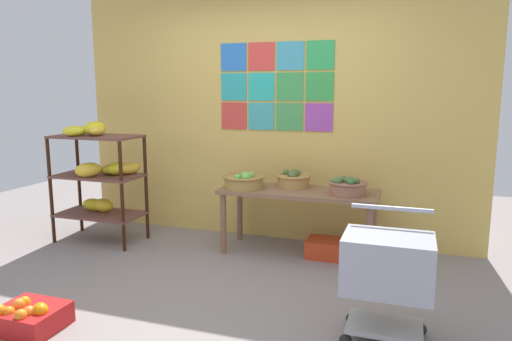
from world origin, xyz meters
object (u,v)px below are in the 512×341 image
(fruit_basket_back_left, at_px, (244,181))
(shopping_cart, at_px, (387,268))
(fruit_basket_left, at_px, (348,186))
(produce_crate_under_table, at_px, (331,249))
(fruit_basket_back_right, at_px, (293,179))
(orange_crate_foreground, at_px, (30,316))
(banana_shelf_unit, at_px, (100,171))
(display_table, at_px, (299,198))

(fruit_basket_back_left, height_order, shopping_cart, shopping_cart)
(fruit_basket_left, height_order, produce_crate_under_table, fruit_basket_left)
(shopping_cart, bearing_deg, fruit_basket_left, 102.05)
(fruit_basket_back_right, bearing_deg, shopping_cart, -57.08)
(fruit_basket_back_left, relative_size, orange_crate_foreground, 0.95)
(fruit_basket_back_right, height_order, fruit_basket_back_left, fruit_basket_back_right)
(banana_shelf_unit, distance_m, fruit_basket_back_right, 2.01)
(orange_crate_foreground, xyz_separation_m, shopping_cart, (2.25, 0.61, 0.39))
(banana_shelf_unit, distance_m, display_table, 2.09)
(shopping_cart, bearing_deg, orange_crate_foreground, -170.74)
(produce_crate_under_table, relative_size, orange_crate_foreground, 1.07)
(fruit_basket_back_right, bearing_deg, display_table, -53.09)
(display_table, bearing_deg, fruit_basket_back_right, 126.91)
(display_table, bearing_deg, shopping_cart, -57.40)
(produce_crate_under_table, xyz_separation_m, shopping_cart, (0.58, -1.41, 0.40))
(produce_crate_under_table, relative_size, shopping_cart, 0.55)
(fruit_basket_back_right, xyz_separation_m, produce_crate_under_table, (0.41, -0.12, -0.63))
(fruit_basket_back_left, distance_m, produce_crate_under_table, 1.06)
(fruit_basket_back_left, bearing_deg, fruit_basket_left, 1.59)
(display_table, height_order, shopping_cart, shopping_cart)
(fruit_basket_back_right, xyz_separation_m, fruit_basket_left, (0.55, -0.18, -0.00))
(fruit_basket_back_right, xyz_separation_m, shopping_cart, (0.99, -1.52, -0.23))
(fruit_basket_back_left, relative_size, shopping_cart, 0.49)
(fruit_basket_left, relative_size, produce_crate_under_table, 0.78)
(orange_crate_foreground, distance_m, shopping_cart, 2.36)
(produce_crate_under_table, xyz_separation_m, orange_crate_foreground, (-1.67, -2.01, 0.01))
(fruit_basket_back_right, relative_size, orange_crate_foreground, 0.80)
(banana_shelf_unit, height_order, orange_crate_foreground, banana_shelf_unit)
(display_table, distance_m, fruit_basket_back_left, 0.56)
(shopping_cart, bearing_deg, banana_shelf_unit, 153.13)
(banana_shelf_unit, relative_size, fruit_basket_back_right, 3.75)
(banana_shelf_unit, xyz_separation_m, fruit_basket_left, (2.53, 0.21, -0.04))
(fruit_basket_left, xyz_separation_m, fruit_basket_back_left, (-1.00, -0.03, -0.01))
(fruit_basket_back_left, xyz_separation_m, orange_crate_foreground, (-0.82, -1.92, -0.62))
(banana_shelf_unit, relative_size, fruit_basket_back_left, 3.14)
(display_table, xyz_separation_m, orange_crate_foreground, (-1.34, -2.02, -0.46))
(fruit_basket_back_right, distance_m, produce_crate_under_table, 0.76)
(fruit_basket_back_right, bearing_deg, produce_crate_under_table, -16.33)
(fruit_basket_left, relative_size, shopping_cart, 0.43)
(fruit_basket_back_left, height_order, produce_crate_under_table, fruit_basket_back_left)
(fruit_basket_left, height_order, shopping_cart, shopping_cart)
(banana_shelf_unit, distance_m, orange_crate_foreground, 2.00)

